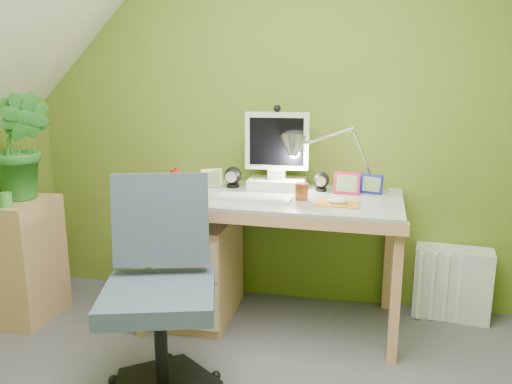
% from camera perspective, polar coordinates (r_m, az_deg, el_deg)
% --- Properties ---
extents(wall_back, '(3.20, 0.01, 2.40)m').
position_cam_1_polar(wall_back, '(3.17, 2.20, 8.54)').
color(wall_back, olive).
rests_on(wall_back, floor).
extents(desk, '(1.49, 0.80, 0.78)m').
position_cam_1_polar(desk, '(2.98, 1.76, -7.70)').
color(desk, tan).
rests_on(desk, floor).
extents(monitor, '(0.40, 0.24, 0.53)m').
position_cam_1_polar(monitor, '(2.99, 2.44, 5.41)').
color(monitor, silver).
rests_on(monitor, desk).
extents(speaker_left, '(0.13, 0.13, 0.13)m').
position_cam_1_polar(speaker_left, '(3.06, -2.66, 1.74)').
color(speaker_left, black).
rests_on(speaker_left, desk).
extents(speaker_right, '(0.11, 0.11, 0.11)m').
position_cam_1_polar(speaker_right, '(2.98, 7.47, 1.18)').
color(speaker_right, black).
rests_on(speaker_right, desk).
extents(keyboard, '(0.43, 0.16, 0.02)m').
position_cam_1_polar(keyboard, '(2.74, -0.33, -0.70)').
color(keyboard, white).
rests_on(keyboard, desk).
extents(mousepad, '(0.23, 0.17, 0.01)m').
position_cam_1_polar(mousepad, '(2.69, 9.30, -1.31)').
color(mousepad, '#C0731E').
rests_on(mousepad, desk).
extents(mouse, '(0.11, 0.08, 0.04)m').
position_cam_1_polar(mouse, '(2.69, 9.31, -1.00)').
color(mouse, white).
rests_on(mouse, mousepad).
extents(amber_tumbler, '(0.08, 0.08, 0.09)m').
position_cam_1_polar(amber_tumbler, '(2.75, 5.23, 0.05)').
color(amber_tumbler, brown).
rests_on(amber_tumbler, desk).
extents(candle_cluster, '(0.16, 0.14, 0.12)m').
position_cam_1_polar(candle_cluster, '(3.02, -9.44, 1.31)').
color(candle_cluster, '#B2190F').
rests_on(candle_cluster, desk).
extents(photo_frame_red, '(0.15, 0.04, 0.13)m').
position_cam_1_polar(photo_frame_red, '(2.93, 10.34, 1.03)').
color(photo_frame_red, red).
rests_on(photo_frame_red, desk).
extents(photo_frame_blue, '(0.13, 0.06, 0.11)m').
position_cam_1_polar(photo_frame_blue, '(2.97, 13.05, 0.91)').
color(photo_frame_blue, '#151894').
rests_on(photo_frame_blue, desk).
extents(photo_frame_green, '(0.12, 0.09, 0.11)m').
position_cam_1_polar(photo_frame_green, '(3.08, -5.09, 1.60)').
color(photo_frame_green, '#BED290').
rests_on(photo_frame_green, desk).
extents(desk_lamp, '(0.52, 0.24, 0.56)m').
position_cam_1_polar(desk_lamp, '(2.95, 11.12, 5.30)').
color(desk_lamp, silver).
rests_on(desk_lamp, desk).
extents(side_ledge, '(0.27, 0.42, 0.74)m').
position_cam_1_polar(side_ledge, '(3.32, -24.65, -7.11)').
color(side_ledge, tan).
rests_on(side_ledge, floor).
extents(potted_plant, '(0.41, 0.36, 0.63)m').
position_cam_1_polar(potted_plant, '(3.21, -25.26, 4.77)').
color(potted_plant, '#297A28').
rests_on(potted_plant, side_ledge).
extents(green_cup, '(0.08, 0.08, 0.08)m').
position_cam_1_polar(green_cup, '(3.09, -26.67, -0.81)').
color(green_cup, green).
rests_on(green_cup, side_ledge).
extents(task_chair, '(0.69, 0.69, 1.01)m').
position_cam_1_polar(task_chair, '(2.31, -11.07, -11.17)').
color(task_chair, '#39495E').
rests_on(task_chair, floor).
extents(radiator, '(0.46, 0.24, 0.44)m').
position_cam_1_polar(radiator, '(3.31, 21.48, -9.65)').
color(radiator, silver).
rests_on(radiator, floor).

